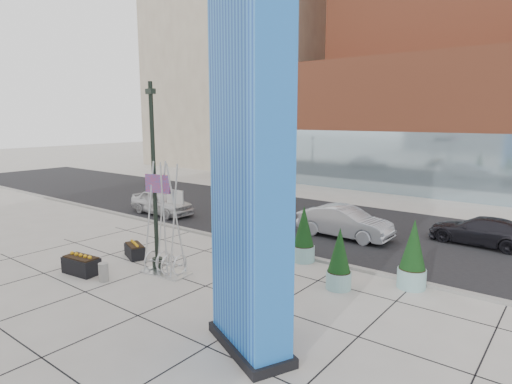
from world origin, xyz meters
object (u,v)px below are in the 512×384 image
Objects in this scene: blue_pylon at (250,179)px; car_white_west at (162,202)px; lamp_post at (155,195)px; public_art_sculpture at (165,245)px; overhead_street_sign at (233,176)px; concrete_bollard at (104,272)px; car_silver_mid at (345,222)px.

blue_pylon is 2.05× the size of car_white_west.
car_white_west is at bearing 139.02° from lamp_post.
overhead_street_sign is at bearing 90.96° from public_art_sculpture.
public_art_sculpture is at bearing -10.41° from lamp_post.
overhead_street_sign is (0.59, 6.80, 2.96)m from concrete_bollard.
lamp_post is at bearing 163.37° from public_art_sculpture.
car_silver_mid is at bearing 66.25° from lamp_post.
car_silver_mid is (3.93, 8.92, -2.25)m from lamp_post.
lamp_post is at bearing 75.71° from concrete_bollard.
blue_pylon is 17.54m from car_white_west.
overhead_street_sign is (0.05, 4.68, 0.26)m from lamp_post.
lamp_post reaches higher than overhead_street_sign.
lamp_post is 1.93× the size of overhead_street_sign.
lamp_post is 1.61× the size of car_white_west.
blue_pylon is at bearing -45.87° from overhead_street_sign.
blue_pylon is 9.89m from overhead_street_sign.
blue_pylon is 1.27× the size of lamp_post.
overhead_street_sign is at bearing 89.34° from lamp_post.
blue_pylon reaches higher than concrete_bollard.
overhead_street_sign is at bearing 158.09° from blue_pylon.
concrete_bollard is at bearing -94.23° from overhead_street_sign.
lamp_post is 4.69m from overhead_street_sign.
blue_pylon is 13.40× the size of concrete_bollard.
blue_pylon reaches higher than car_silver_mid.
concrete_bollard is at bearing 158.43° from car_silver_mid.
concrete_bollard is (-0.54, -2.12, -2.70)m from lamp_post.
public_art_sculpture is 0.97× the size of car_white_west.
car_white_west reaches higher than concrete_bollard.
public_art_sculpture reaches higher than concrete_bollard.
car_white_west is at bearing 172.49° from blue_pylon.
concrete_bollard is 7.44m from overhead_street_sign.
car_silver_mid is (3.27, 9.04, -0.37)m from public_art_sculpture.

